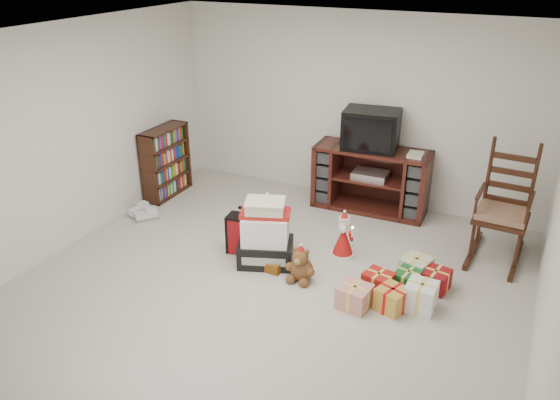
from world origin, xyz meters
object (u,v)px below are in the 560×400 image
(red_suitcase, at_px, (244,235))
(teddy_bear, at_px, (301,266))
(santa_figurine, at_px, (343,239))
(tv_stand, at_px, (371,179))
(rocking_chair, at_px, (501,218))
(bookshelf, at_px, (166,163))
(gift_pile, at_px, (266,237))
(crt_television, at_px, (371,129))
(gift_cluster, at_px, (400,284))
(sneaker_pair, at_px, (143,213))
(mrs_claus_figurine, at_px, (268,224))

(red_suitcase, distance_m, teddy_bear, 0.85)
(red_suitcase, bearing_deg, santa_figurine, 15.53)
(red_suitcase, relative_size, santa_figurine, 0.98)
(tv_stand, bearing_deg, rocking_chair, -19.82)
(bookshelf, relative_size, gift_pile, 1.32)
(red_suitcase, bearing_deg, rocking_chair, 17.69)
(bookshelf, xyz_separation_m, crt_television, (2.65, 0.79, 0.63))
(gift_cluster, bearing_deg, teddy_bear, -170.03)
(rocking_chair, xyz_separation_m, gift_pile, (-2.27, -1.29, -0.15))
(rocking_chair, relative_size, red_suitcase, 2.54)
(tv_stand, relative_size, rocking_chair, 1.09)
(tv_stand, bearing_deg, gift_cluster, -65.75)
(gift_pile, relative_size, gift_cluster, 0.67)
(red_suitcase, height_order, sneaker_pair, red_suitcase)
(tv_stand, xyz_separation_m, santa_figurine, (0.11, -1.31, -0.21))
(crt_television, bearing_deg, red_suitcase, -123.98)
(bookshelf, xyz_separation_m, teddy_bear, (2.58, -1.19, -0.30))
(tv_stand, bearing_deg, bookshelf, -165.66)
(crt_television, bearing_deg, gift_cluster, -69.99)
(bookshelf, relative_size, sneaker_pair, 2.31)
(rocking_chair, bearing_deg, gift_cluster, -118.69)
(rocking_chair, height_order, red_suitcase, rocking_chair)
(bookshelf, height_order, rocking_chair, rocking_chair)
(bookshelf, distance_m, rocking_chair, 4.37)
(red_suitcase, height_order, teddy_bear, red_suitcase)
(gift_pile, xyz_separation_m, red_suitcase, (-0.32, 0.08, -0.09))
(crt_television, bearing_deg, sneaker_pair, -155.97)
(rocking_chair, bearing_deg, crt_television, 165.37)
(red_suitcase, xyz_separation_m, crt_television, (0.88, 1.75, 0.86))
(teddy_bear, height_order, gift_cluster, teddy_bear)
(teddy_bear, bearing_deg, bookshelf, 155.37)
(tv_stand, relative_size, teddy_bear, 3.97)
(teddy_bear, height_order, sneaker_pair, teddy_bear)
(santa_figurine, distance_m, gift_cluster, 0.92)
(gift_pile, relative_size, red_suitcase, 1.36)
(rocking_chair, height_order, gift_pile, rocking_chair)
(tv_stand, relative_size, sneaker_pair, 3.56)
(rocking_chair, bearing_deg, mrs_claus_figurine, -157.38)
(sneaker_pair, height_order, crt_television, crt_television)
(teddy_bear, xyz_separation_m, santa_figurine, (0.22, 0.67, 0.05))
(mrs_claus_figurine, bearing_deg, sneaker_pair, -176.42)
(bookshelf, bearing_deg, sneaker_pair, -79.28)
(mrs_claus_figurine, bearing_deg, crt_television, 62.33)
(red_suitcase, bearing_deg, sneaker_pair, 165.08)
(red_suitcase, xyz_separation_m, sneaker_pair, (-1.63, 0.22, -0.18))
(rocking_chair, distance_m, red_suitcase, 2.86)
(santa_figurine, distance_m, mrs_claus_figurine, 0.90)
(tv_stand, distance_m, bookshelf, 2.81)
(tv_stand, height_order, bookshelf, bookshelf)
(rocking_chair, height_order, santa_figurine, rocking_chair)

